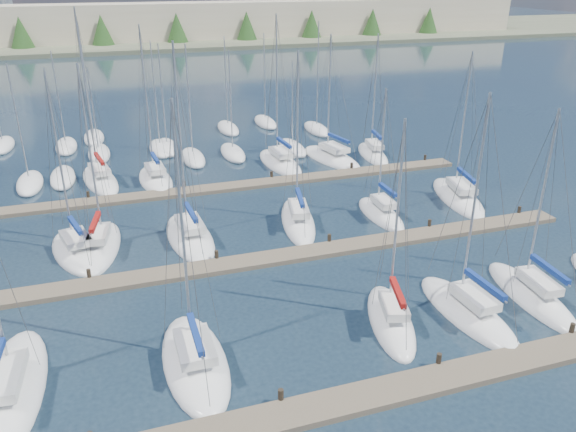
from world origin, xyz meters
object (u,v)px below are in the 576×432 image
object	(u,v)px
sailboat_p	(280,162)
sailboat_i	(102,247)
sailboat_q	(332,158)
sailboat_m	(458,197)
sailboat_h	(77,252)
sailboat_n	(100,180)
sailboat_b	(10,391)
sailboat_k	(298,220)
sailboat_l	(381,214)
sailboat_j	(190,236)
sailboat_o	(156,179)
sailboat_d	(391,320)
sailboat_e	(467,311)
sailboat_f	(531,295)
sailboat_r	(373,154)
sailboat_c	(195,362)

from	to	relation	value
sailboat_p	sailboat_i	bearing A→B (deg)	-144.59
sailboat_q	sailboat_m	distance (m)	14.64
sailboat_h	sailboat_p	bearing A→B (deg)	22.02
sailboat_n	sailboat_i	bearing A→B (deg)	-100.65
sailboat_i	sailboat_p	size ratio (longest dim) A/B	0.89
sailboat_b	sailboat_m	xyz separation A→B (m)	(33.10, 14.09, 0.00)
sailboat_b	sailboat_k	world-z (taller)	sailboat_k
sailboat_p	sailboat_n	xyz separation A→B (m)	(-17.10, 0.34, 0.01)
sailboat_q	sailboat_l	size ratio (longest dim) A/B	1.22
sailboat_j	sailboat_o	bearing A→B (deg)	91.55
sailboat_n	sailboat_b	bearing A→B (deg)	-109.10
sailboat_o	sailboat_d	xyz separation A→B (m)	(9.80, -26.94, -0.00)
sailboat_d	sailboat_e	bearing A→B (deg)	8.71
sailboat_f	sailboat_j	bearing A→B (deg)	146.59
sailboat_m	sailboat_l	xyz separation A→B (m)	(-7.82, -1.18, 0.01)
sailboat_p	sailboat_r	bearing A→B (deg)	-5.73
sailboat_h	sailboat_q	xyz separation A→B (m)	(24.38, 13.84, -0.01)
sailboat_l	sailboat_r	xyz separation A→B (m)	(6.34, 14.31, 0.01)
sailboat_j	sailboat_n	distance (m)	15.57
sailboat_p	sailboat_f	xyz separation A→B (m)	(6.56, -28.36, -0.00)
sailboat_e	sailboat_l	distance (m)	14.00
sailboat_o	sailboat_f	xyz separation A→B (m)	(18.85, -27.23, -0.01)
sailboat_d	sailboat_b	xyz separation A→B (m)	(-19.14, 0.42, -0.02)
sailboat_j	sailboat_p	distance (m)	18.03
sailboat_b	sailboat_d	bearing A→B (deg)	2.36
sailboat_m	sailboat_r	size ratio (longest dim) A/B	0.99
sailboat_r	sailboat_c	bearing A→B (deg)	-120.34
sailboat_o	sailboat_n	world-z (taller)	sailboat_n
sailboat_e	sailboat_f	distance (m)	4.60
sailboat_d	sailboat_b	size ratio (longest dim) A/B	0.91
sailboat_p	sailboat_b	xyz separation A→B (m)	(-21.64, -27.65, -0.01)
sailboat_d	sailboat_m	bearing A→B (deg)	62.14
sailboat_h	sailboat_b	xyz separation A→B (m)	(-2.71, -13.60, -0.01)
sailboat_o	sailboat_m	xyz separation A→B (m)	(23.76, -12.43, -0.02)
sailboat_p	sailboat_n	world-z (taller)	sailboat_n
sailboat_i	sailboat_e	bearing A→B (deg)	-27.89
sailboat_p	sailboat_m	distance (m)	17.75
sailboat_o	sailboat_h	world-z (taller)	sailboat_o
sailboat_e	sailboat_d	xyz separation A→B (m)	(-4.47, 0.57, 0.01)
sailboat_i	sailboat_d	size ratio (longest dim) A/B	1.11
sailboat_i	sailboat_n	xyz separation A→B (m)	(0.19, 14.17, 0.00)
sailboat_h	sailboat_b	world-z (taller)	sailboat_b
sailboat_n	sailboat_b	xyz separation A→B (m)	(-4.53, -27.99, -0.03)
sailboat_i	sailboat_n	world-z (taller)	sailboat_n
sailboat_o	sailboat_m	size ratio (longest dim) A/B	1.13
sailboat_d	sailboat_i	bearing A→B (deg)	152.16
sailboat_q	sailboat_p	bearing A→B (deg)	166.38
sailboat_m	sailboat_q	bearing A→B (deg)	126.96
sailboat_o	sailboat_n	xyz separation A→B (m)	(-4.81, 1.46, 0.01)
sailboat_o	sailboat_m	distance (m)	26.81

